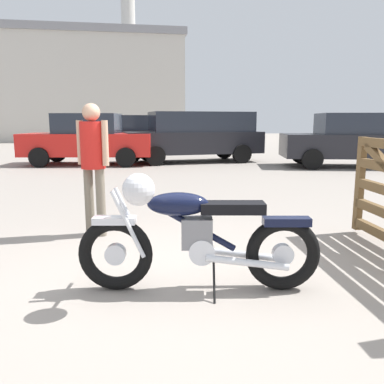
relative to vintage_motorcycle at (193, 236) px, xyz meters
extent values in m
plane|color=gray|center=(-0.18, 0.28, -0.49)|extent=(80.00, 80.00, 0.00)
torus|color=black|center=(-0.66, 0.11, -0.17)|extent=(0.65, 0.19, 0.64)
cylinder|color=silver|center=(-0.66, 0.11, -0.17)|extent=(0.19, 0.10, 0.18)
torus|color=black|center=(0.77, -0.07, -0.17)|extent=(0.65, 0.19, 0.64)
cylinder|color=silver|center=(0.77, -0.07, -0.17)|extent=(0.19, 0.10, 0.18)
cube|color=silver|center=(-0.66, 0.11, 0.13)|extent=(0.37, 0.17, 0.06)
cube|color=black|center=(0.79, -0.07, 0.12)|extent=(0.41, 0.18, 0.07)
cylinder|color=silver|center=(-0.54, 0.02, 0.11)|extent=(0.29, 0.07, 0.58)
cylinder|color=silver|center=(-0.52, 0.17, 0.11)|extent=(0.29, 0.07, 0.58)
sphere|color=silver|center=(-0.49, 0.09, 0.35)|extent=(0.17, 0.17, 0.17)
cylinder|color=silver|center=(-0.41, 0.08, 0.42)|extent=(0.11, 0.62, 0.03)
sphere|color=silver|center=(-0.44, -0.22, 0.44)|extent=(0.25, 0.25, 0.25)
cylinder|color=black|center=(-0.01, 0.03, 0.09)|extent=(0.76, 0.15, 0.47)
ellipsoid|color=black|center=(-0.12, 0.04, 0.27)|extent=(0.54, 0.28, 0.20)
cube|color=black|center=(0.33, -0.02, 0.24)|extent=(0.56, 0.27, 0.09)
cube|color=slate|center=(0.04, 0.02, 0.02)|extent=(0.28, 0.21, 0.26)
cylinder|color=silver|center=(0.08, 0.02, -0.13)|extent=(0.24, 0.23, 0.22)
cylinder|color=silver|center=(0.44, -0.13, -0.21)|extent=(0.70, 0.15, 0.14)
cylinder|color=silver|center=(0.47, 0.07, -0.21)|extent=(0.70, 0.15, 0.14)
cylinder|color=black|center=(0.15, -0.17, -0.33)|extent=(0.05, 0.24, 0.33)
cube|color=brown|center=(2.35, 1.51, 0.16)|extent=(0.08, 0.10, 1.20)
cylinder|color=#706656|center=(-0.94, 1.80, -0.06)|extent=(0.12, 0.12, 0.86)
cylinder|color=#706656|center=(-1.10, 1.89, -0.06)|extent=(0.12, 0.12, 0.86)
cylinder|color=red|center=(-1.02, 1.85, 0.66)|extent=(0.30, 0.30, 0.58)
cylinder|color=tan|center=(-0.86, 1.75, 0.69)|extent=(0.08, 0.08, 0.55)
cylinder|color=tan|center=(-1.18, 1.95, 0.69)|extent=(0.08, 0.08, 0.55)
sphere|color=tan|center=(-1.02, 1.85, 1.06)|extent=(0.22, 0.22, 0.22)
cylinder|color=black|center=(0.01, 9.64, -0.17)|extent=(0.66, 0.30, 0.64)
cylinder|color=black|center=(-0.25, 11.39, -0.17)|extent=(0.66, 0.30, 0.64)
cylinder|color=black|center=(2.98, 10.09, -0.17)|extent=(0.66, 0.30, 0.64)
cylinder|color=black|center=(2.72, 11.83, -0.17)|extent=(0.66, 0.30, 0.64)
cube|color=black|center=(1.36, 10.74, 0.20)|extent=(4.91, 2.43, 0.74)
cube|color=#232833|center=(1.66, 10.78, 0.91)|extent=(3.70, 2.10, 0.68)
cylinder|color=black|center=(7.59, 9.21, -0.18)|extent=(0.65, 0.32, 0.62)
cylinder|color=black|center=(4.94, 9.73, -0.18)|extent=(0.65, 0.32, 0.62)
cylinder|color=black|center=(4.61, 8.05, -0.18)|extent=(0.65, 0.32, 0.62)
cube|color=black|center=(6.10, 8.63, 0.18)|extent=(4.45, 2.49, 0.72)
cube|color=#232833|center=(6.10, 8.63, 0.86)|extent=(2.26, 1.92, 0.64)
cylinder|color=black|center=(-3.60, 9.65, -0.18)|extent=(0.64, 0.27, 0.62)
cylinder|color=black|center=(-3.41, 11.36, -0.18)|extent=(0.64, 0.27, 0.62)
cylinder|color=black|center=(-0.92, 9.35, -0.18)|extent=(0.64, 0.27, 0.62)
cylinder|color=black|center=(-0.72, 11.06, -0.18)|extent=(0.64, 0.27, 0.62)
cube|color=red|center=(-2.16, 10.35, 0.18)|extent=(4.37, 2.18, 0.72)
cube|color=#232833|center=(-2.16, 10.35, 0.86)|extent=(2.16, 1.78, 0.64)
cylinder|color=black|center=(0.08, 15.82, -0.18)|extent=(0.64, 0.26, 0.62)
cylinder|color=black|center=(0.26, 14.11, -0.18)|extent=(0.64, 0.26, 0.62)
cylinder|color=black|center=(-2.60, 15.55, -0.18)|extent=(0.64, 0.26, 0.62)
cylinder|color=black|center=(-2.43, 13.84, -0.18)|extent=(0.64, 0.26, 0.62)
cube|color=black|center=(-1.17, 14.83, 0.18)|extent=(4.35, 2.13, 0.72)
cube|color=#232833|center=(-1.17, 14.83, 0.86)|extent=(2.15, 1.75, 0.64)
cube|color=beige|center=(-4.94, 30.61, 3.07)|extent=(15.13, 12.82, 7.13)
cube|color=gray|center=(-4.94, 30.61, 6.89)|extent=(15.44, 13.13, 0.50)
camera|label=1|loc=(-0.41, -3.22, 0.96)|focal=37.21mm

